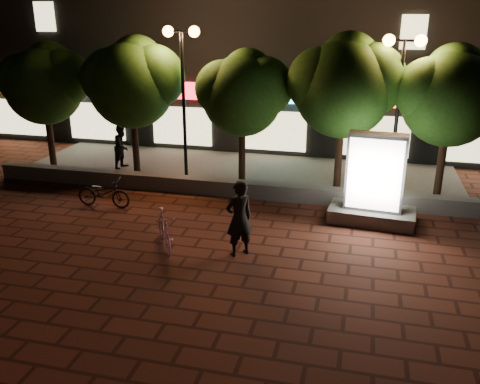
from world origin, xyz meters
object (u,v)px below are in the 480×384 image
(tree_far_left, at_px, (45,81))
(tree_far_right, at_px, (452,93))
(scooter_parked, at_px, (104,193))
(ad_kiosk, at_px, (374,187))
(rider, at_px, (239,219))
(tree_mid, at_px, (244,90))
(street_lamp_right, at_px, (401,75))
(tree_right, at_px, (346,83))
(tree_left, at_px, (133,80))
(pedestrian, at_px, (122,146))
(scooter_pink, at_px, (164,230))
(street_lamp_left, at_px, (182,65))

(tree_far_left, relative_size, tree_far_right, 0.97)
(scooter_parked, bearing_deg, ad_kiosk, -85.42)
(tree_far_right, height_order, rider, tree_far_right)
(tree_far_left, distance_m, ad_kiosk, 12.39)
(tree_mid, xyz_separation_m, street_lamp_right, (4.95, -0.26, 0.68))
(tree_far_left, height_order, tree_right, tree_right)
(tree_left, bearing_deg, tree_mid, -0.00)
(rider, distance_m, pedestrian, 8.45)
(street_lamp_right, height_order, pedestrian, street_lamp_right)
(tree_far_left, distance_m, tree_left, 3.51)
(tree_far_right, xyz_separation_m, scooter_pink, (-7.21, -5.67, -2.88))
(tree_far_left, bearing_deg, tree_right, 0.00)
(ad_kiosk, xyz_separation_m, rider, (-3.17, -2.91, -0.09))
(tree_mid, relative_size, tree_right, 0.89)
(tree_far_left, height_order, ad_kiosk, tree_far_left)
(street_lamp_right, relative_size, rider, 2.60)
(tree_right, bearing_deg, street_lamp_left, -177.19)
(tree_far_right, height_order, street_lamp_left, street_lamp_left)
(tree_far_left, distance_m, street_lamp_right, 12.47)
(ad_kiosk, distance_m, pedestrian, 9.67)
(tree_left, height_order, tree_mid, tree_left)
(tree_right, distance_m, street_lamp_right, 1.70)
(tree_mid, relative_size, pedestrian, 2.71)
(ad_kiosk, bearing_deg, tree_left, 162.38)
(rider, bearing_deg, scooter_parked, -64.77)
(street_lamp_left, distance_m, pedestrian, 4.20)
(tree_right, distance_m, ad_kiosk, 3.83)
(tree_mid, height_order, rider, tree_mid)
(tree_mid, height_order, tree_right, tree_right)
(tree_far_right, relative_size, street_lamp_left, 0.92)
(pedestrian, bearing_deg, street_lamp_right, -84.07)
(tree_left, distance_m, tree_far_right, 10.50)
(street_lamp_right, xyz_separation_m, rider, (-3.72, -5.31, -2.94))
(tree_mid, bearing_deg, scooter_pink, -97.08)
(scooter_pink, height_order, scooter_parked, scooter_pink)
(tree_far_left, xyz_separation_m, scooter_parked, (3.89, -3.40, -2.84))
(street_lamp_right, bearing_deg, tree_right, 170.90)
(tree_mid, height_order, tree_far_right, tree_far_right)
(tree_mid, xyz_separation_m, rider, (1.22, -5.58, -2.26))
(scooter_parked, bearing_deg, scooter_pink, -128.72)
(tree_mid, distance_m, ad_kiosk, 5.58)
(scooter_parked, bearing_deg, tree_right, -64.48)
(street_lamp_left, bearing_deg, scooter_pink, -76.01)
(tree_far_left, relative_size, tree_right, 0.91)
(tree_far_right, relative_size, rider, 2.49)
(tree_mid, xyz_separation_m, tree_far_right, (6.50, 0.00, 0.15))
(scooter_pink, distance_m, pedestrian, 7.30)
(tree_far_right, distance_m, scooter_pink, 9.61)
(tree_far_left, distance_m, scooter_parked, 5.90)
(street_lamp_left, relative_size, pedestrian, 3.12)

